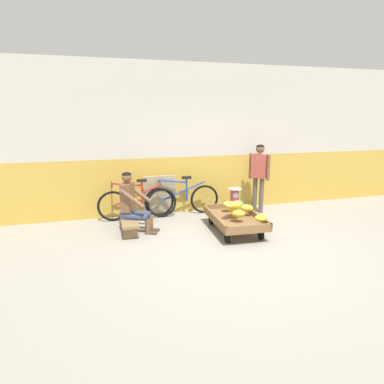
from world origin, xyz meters
TOP-DOWN VIEW (x-y plane):
  - ground_plane at (0.00, 0.00)m, footprint 80.00×80.00m
  - back_wall at (0.00, 2.62)m, footprint 16.00×0.30m
  - banana_cart at (0.27, 0.92)m, footprint 0.91×1.48m
  - banana_pile at (0.33, 0.87)m, footprint 0.69×1.23m
  - low_bench at (-1.66, 1.49)m, footprint 0.32×1.10m
  - vendor_seated at (-1.58, 1.45)m, footprint 0.74×0.63m
  - plastic_crate at (0.69, 1.92)m, footprint 0.36×0.28m
  - weighing_scale at (0.69, 1.92)m, footprint 0.30×0.30m
  - bicycle_near_left at (-1.40, 2.19)m, footprint 1.66×0.48m
  - bicycle_far_left at (-0.42, 2.26)m, footprint 1.66×0.48m
  - sign_board at (-0.89, 2.40)m, footprint 0.70×0.19m
  - customer_adult at (1.28, 1.97)m, footprint 0.36×0.40m
  - shopping_bag at (0.68, 1.47)m, footprint 0.18×0.12m

SIDE VIEW (x-z plane):
  - ground_plane at x=0.00m, z-range 0.00..0.00m
  - shopping_bag at x=0.68m, z-range 0.00..0.24m
  - plastic_crate at x=0.69m, z-range 0.00..0.30m
  - low_bench at x=-1.66m, z-range 0.06..0.33m
  - banana_cart at x=0.27m, z-range 0.06..0.42m
  - bicycle_near_left at x=-1.40m, z-range -0.08..0.78m
  - bicycle_far_left at x=-0.42m, z-range -0.08..0.78m
  - sign_board at x=-0.89m, z-range 0.00..0.89m
  - weighing_scale at x=0.69m, z-range 0.31..0.60m
  - banana_pile at x=0.33m, z-range 0.33..0.59m
  - vendor_seated at x=-1.58m, z-range 0.00..1.14m
  - customer_adult at x=1.28m, z-range 0.19..1.72m
  - back_wall at x=0.00m, z-range 0.00..3.25m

